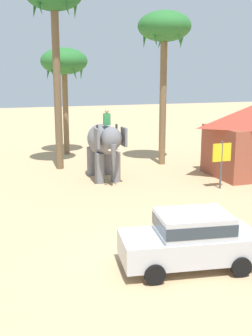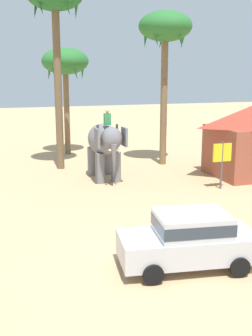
{
  "view_description": "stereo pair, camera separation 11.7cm",
  "coord_description": "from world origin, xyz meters",
  "px_view_note": "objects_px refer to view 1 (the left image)",
  "views": [
    {
      "loc": [
        -4.82,
        -11.05,
        5.74
      ],
      "look_at": [
        0.89,
        5.99,
        1.6
      ],
      "focal_mm": 44.71,
      "sensor_mm": 36.0,
      "label": 1
    },
    {
      "loc": [
        -4.71,
        -11.09,
        5.74
      ],
      "look_at": [
        0.89,
        5.99,
        1.6
      ],
      "focal_mm": 44.71,
      "sensor_mm": 36.0,
      "label": 2
    }
  ],
  "objects_px": {
    "elephant_with_mahout": "(104,143)",
    "roadside_hut": "(252,138)",
    "signboard_yellow": "(222,156)",
    "palm_tree_behind_elephant": "(164,32)",
    "palm_tree_near_hut": "(64,64)",
    "car_sedan_foreground": "(191,238)",
    "palm_tree_left_of_road": "(54,3)"
  },
  "relations": [
    {
      "from": "car_sedan_foreground",
      "to": "palm_tree_left_of_road",
      "type": "xyz_separation_m",
      "value": [
        -1.45,
        14.37,
        8.57
      ]
    },
    {
      "from": "elephant_with_mahout",
      "to": "signboard_yellow",
      "type": "xyz_separation_m",
      "value": [
        5.03,
        -3.66,
        -0.3
      ]
    },
    {
      "from": "car_sedan_foreground",
      "to": "elephant_with_mahout",
      "type": "height_order",
      "value": "elephant_with_mahout"
    },
    {
      "from": "palm_tree_left_of_road",
      "to": "elephant_with_mahout",
      "type": "bearing_deg",
      "value": -60.96
    },
    {
      "from": "elephant_with_mahout",
      "to": "palm_tree_near_hut",
      "type": "distance_m",
      "value": 8.93
    },
    {
      "from": "car_sedan_foreground",
      "to": "roadside_hut",
      "type": "height_order",
      "value": "roadside_hut"
    },
    {
      "from": "palm_tree_near_hut",
      "to": "signboard_yellow",
      "type": "distance_m",
      "value": 13.57
    },
    {
      "from": "elephant_with_mahout",
      "to": "palm_tree_left_of_road",
      "type": "bearing_deg",
      "value": 119.04
    },
    {
      "from": "signboard_yellow",
      "to": "palm_tree_behind_elephant",
      "type": "bearing_deg",
      "value": 94.59
    },
    {
      "from": "elephant_with_mahout",
      "to": "palm_tree_behind_elephant",
      "type": "height_order",
      "value": "palm_tree_behind_elephant"
    },
    {
      "from": "palm_tree_behind_elephant",
      "to": "palm_tree_near_hut",
      "type": "relative_size",
      "value": 1.26
    },
    {
      "from": "palm_tree_behind_elephant",
      "to": "palm_tree_left_of_road",
      "type": "xyz_separation_m",
      "value": [
        -6.39,
        0.76,
        1.42
      ]
    },
    {
      "from": "palm_tree_behind_elephant",
      "to": "roadside_hut",
      "type": "distance_m",
      "value": 8.17
    },
    {
      "from": "palm_tree_behind_elephant",
      "to": "roadside_hut",
      "type": "height_order",
      "value": "palm_tree_behind_elephant"
    },
    {
      "from": "elephant_with_mahout",
      "to": "roadside_hut",
      "type": "height_order",
      "value": "roadside_hut"
    },
    {
      "from": "elephant_with_mahout",
      "to": "roadside_hut",
      "type": "bearing_deg",
      "value": -11.82
    },
    {
      "from": "roadside_hut",
      "to": "palm_tree_near_hut",
      "type": "bearing_deg",
      "value": 132.53
    },
    {
      "from": "elephant_with_mahout",
      "to": "signboard_yellow",
      "type": "relative_size",
      "value": 1.62
    },
    {
      "from": "elephant_with_mahout",
      "to": "palm_tree_near_hut",
      "type": "xyz_separation_m",
      "value": [
        -0.6,
        7.81,
        4.28
      ]
    },
    {
      "from": "car_sedan_foreground",
      "to": "palm_tree_behind_elephant",
      "type": "bearing_deg",
      "value": 70.06
    },
    {
      "from": "palm_tree_near_hut",
      "to": "signboard_yellow",
      "type": "height_order",
      "value": "palm_tree_near_hut"
    },
    {
      "from": "palm_tree_near_hut",
      "to": "palm_tree_behind_elephant",
      "type": "bearing_deg",
      "value": -45.48
    },
    {
      "from": "palm_tree_behind_elephant",
      "to": "palm_tree_near_hut",
      "type": "bearing_deg",
      "value": 134.52
    },
    {
      "from": "palm_tree_near_hut",
      "to": "palm_tree_left_of_road",
      "type": "xyz_separation_m",
      "value": [
        -1.26,
        -4.46,
        3.22
      ]
    },
    {
      "from": "palm_tree_near_hut",
      "to": "signboard_yellow",
      "type": "relative_size",
      "value": 3.07
    },
    {
      "from": "palm_tree_near_hut",
      "to": "palm_tree_left_of_road",
      "type": "distance_m",
      "value": 5.64
    },
    {
      "from": "car_sedan_foreground",
      "to": "palm_tree_behind_elephant",
      "type": "distance_m",
      "value": 16.15
    },
    {
      "from": "car_sedan_foreground",
      "to": "palm_tree_behind_elephant",
      "type": "relative_size",
      "value": 0.46
    },
    {
      "from": "palm_tree_left_of_road",
      "to": "signboard_yellow",
      "type": "height_order",
      "value": "palm_tree_left_of_road"
    },
    {
      "from": "car_sedan_foreground",
      "to": "palm_tree_left_of_road",
      "type": "distance_m",
      "value": 16.79
    },
    {
      "from": "palm_tree_left_of_road",
      "to": "roadside_hut",
      "type": "distance_m",
      "value": 13.4
    },
    {
      "from": "car_sedan_foreground",
      "to": "elephant_with_mahout",
      "type": "relative_size",
      "value": 1.11
    }
  ]
}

